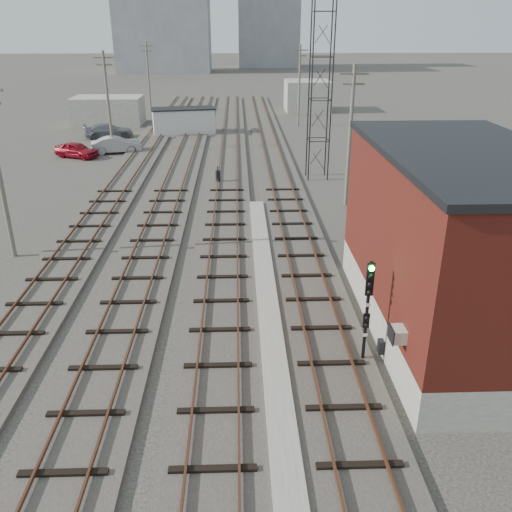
{
  "coord_description": "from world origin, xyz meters",
  "views": [
    {
      "loc": [
        -0.72,
        -6.55,
        11.33
      ],
      "look_at": [
        0.01,
        14.5,
        2.2
      ],
      "focal_mm": 38.0,
      "sensor_mm": 36.0,
      "label": 1
    }
  ],
  "objects_px": {
    "car_red": "(76,150)",
    "signal_mast": "(368,306)",
    "site_trailer": "(184,121)",
    "car_silver": "(116,145)",
    "car_grey": "(109,131)",
    "switch_stand": "(218,176)"
  },
  "relations": [
    {
      "from": "switch_stand",
      "to": "car_grey",
      "type": "height_order",
      "value": "car_grey"
    },
    {
      "from": "car_silver",
      "to": "car_grey",
      "type": "distance_m",
      "value": 7.7
    },
    {
      "from": "site_trailer",
      "to": "car_grey",
      "type": "xyz_separation_m",
      "value": [
        -7.82,
        -1.51,
        -0.7
      ]
    },
    {
      "from": "site_trailer",
      "to": "signal_mast",
      "type": "bearing_deg",
      "value": -87.34
    },
    {
      "from": "switch_stand",
      "to": "car_red",
      "type": "distance_m",
      "value": 15.88
    },
    {
      "from": "site_trailer",
      "to": "switch_stand",
      "type": "bearing_deg",
      "value": -88.29
    },
    {
      "from": "switch_stand",
      "to": "car_silver",
      "type": "relative_size",
      "value": 0.27
    },
    {
      "from": "site_trailer",
      "to": "car_silver",
      "type": "distance_m",
      "value": 10.47
    },
    {
      "from": "site_trailer",
      "to": "car_silver",
      "type": "bearing_deg",
      "value": -132.44
    },
    {
      "from": "site_trailer",
      "to": "car_grey",
      "type": "distance_m",
      "value": 8.0
    },
    {
      "from": "switch_stand",
      "to": "car_silver",
      "type": "distance_m",
      "value": 14.66
    },
    {
      "from": "signal_mast",
      "to": "site_trailer",
      "type": "xyz_separation_m",
      "value": [
        -10.2,
        43.56,
        -0.91
      ]
    },
    {
      "from": "car_grey",
      "to": "car_red",
      "type": "bearing_deg",
      "value": 159.26
    },
    {
      "from": "switch_stand",
      "to": "car_grey",
      "type": "bearing_deg",
      "value": 102.56
    },
    {
      "from": "car_red",
      "to": "signal_mast",
      "type": "bearing_deg",
      "value": -124.71
    },
    {
      "from": "car_silver",
      "to": "site_trailer",
      "type": "bearing_deg",
      "value": -45.23
    },
    {
      "from": "switch_stand",
      "to": "car_red",
      "type": "bearing_deg",
      "value": 124.13
    },
    {
      "from": "car_silver",
      "to": "car_red",
      "type": "bearing_deg",
      "value": 106.09
    },
    {
      "from": "signal_mast",
      "to": "car_grey",
      "type": "height_order",
      "value": "signal_mast"
    },
    {
      "from": "site_trailer",
      "to": "car_grey",
      "type": "height_order",
      "value": "site_trailer"
    },
    {
      "from": "switch_stand",
      "to": "car_silver",
      "type": "xyz_separation_m",
      "value": [
        -9.81,
        10.9,
        0.18
      ]
    },
    {
      "from": "car_red",
      "to": "car_grey",
      "type": "bearing_deg",
      "value": 19.59
    }
  ]
}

